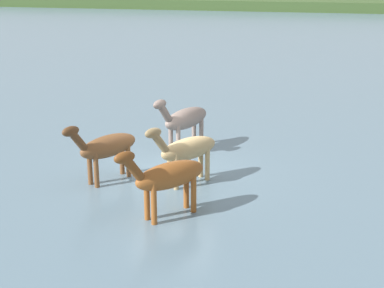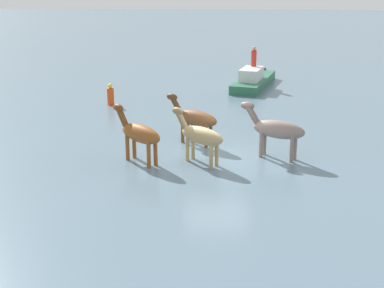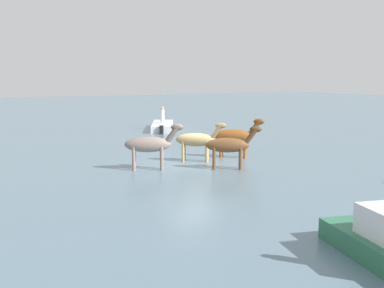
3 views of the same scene
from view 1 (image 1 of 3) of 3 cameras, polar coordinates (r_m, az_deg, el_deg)
name	(u,v)px [view 1 (image 1 of 3)]	position (r m, az deg, el deg)	size (l,w,h in m)	color
ground_plane	(172,174)	(17.21, -2.02, -3.08)	(153.73, 153.73, 0.00)	slate
distant_shoreline	(278,10)	(72.34, 8.73, 13.35)	(138.36, 6.00, 2.40)	#395127
horse_rear_stallion	(186,149)	(16.13, -0.59, -0.56)	(1.89, 2.14, 1.92)	tan
horse_lead	(184,119)	(18.89, -0.78, 2.53)	(1.59, 2.51, 2.04)	gray
horse_chestnut_trailing	(167,176)	(14.07, -2.54, -3.30)	(2.05, 2.18, 2.01)	brown
horse_dun_straggler	(106,147)	(16.50, -8.74, -0.30)	(1.71, 2.30, 1.95)	brown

